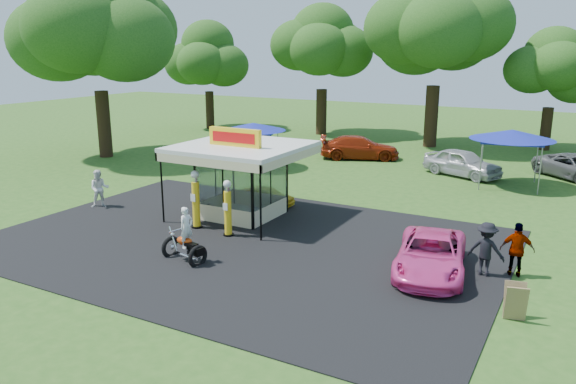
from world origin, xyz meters
name	(u,v)px	position (x,y,z in m)	size (l,w,h in m)	color
ground	(214,258)	(0.00, 0.00, 0.00)	(120.00, 120.00, 0.00)	#2B561B
asphalt_apron	(244,242)	(0.00, 2.00, 0.02)	(20.00, 14.00, 0.04)	black
gas_station_kiosk	(242,179)	(-2.00, 4.99, 1.78)	(5.40, 5.40, 4.18)	white
gas_pump_left	(196,201)	(-2.78, 2.56, 1.23)	(0.48, 0.48, 2.57)	black
gas_pump_right	(228,210)	(-0.97, 2.33, 1.15)	(0.45, 0.45, 2.39)	black
motorcycle	(186,240)	(-0.68, -0.75, 0.84)	(1.90, 1.18, 2.16)	black
spare_tires	(204,206)	(-3.85, 4.48, 0.38)	(0.94, 0.66, 0.77)	black
a_frame_sign	(515,302)	(10.48, 0.21, 0.55)	(0.66, 0.68, 1.09)	#593819
kiosk_car	(267,196)	(-2.00, 7.20, 0.48)	(1.13, 2.82, 0.96)	yellow
pink_sedan	(431,255)	(7.43, 2.46, 0.68)	(2.27, 4.92, 1.37)	#F2419D
spectator_west	(100,189)	(-8.96, 2.91, 0.94)	(0.91, 0.71, 1.88)	white
spectator_east_a	(486,249)	(9.12, 3.13, 0.96)	(1.24, 0.71, 1.92)	black
spectator_east_b	(517,250)	(10.05, 3.61, 0.96)	(1.12, 0.47, 1.91)	gray
bg_car_a	(251,147)	(-9.28, 17.16, 0.78)	(1.65, 4.72, 1.56)	white
bg_car_b	(360,148)	(-2.46, 20.63, 0.80)	(2.23, 5.49, 1.59)	maroon
bg_car_c	(462,163)	(5.06, 18.52, 0.82)	(1.94, 4.83, 1.65)	#B0B0B5
bg_car_d	(576,167)	(11.15, 20.99, 0.72)	(2.40, 5.19, 1.44)	slate
tent_west	(253,127)	(-7.41, 14.54, 2.65)	(4.19, 4.19, 2.93)	gray
tent_east	(512,135)	(7.89, 17.18, 2.90)	(4.59, 4.59, 3.21)	gray
oak_far_a	(208,62)	(-20.85, 28.02, 6.30)	(8.36, 8.36, 9.91)	black
oak_far_b	(322,54)	(-9.85, 29.83, 7.09)	(9.31, 9.31, 11.11)	black
oak_far_c	(436,35)	(0.52, 28.08, 8.53)	(11.41, 11.41, 13.45)	black
oak_far_d	(552,74)	(8.60, 30.87, 5.70)	(7.51, 7.51, 8.94)	black
oak_near	(96,32)	(-18.74, 12.65, 8.65)	(11.99, 11.99, 13.80)	black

